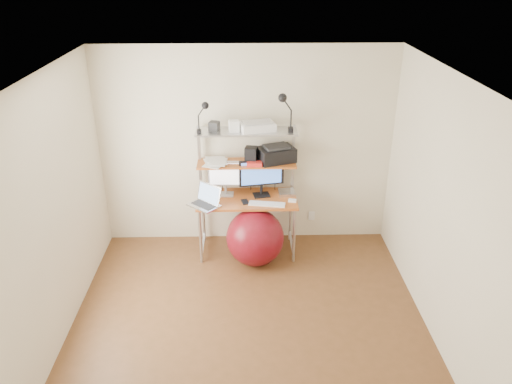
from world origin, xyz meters
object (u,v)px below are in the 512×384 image
laptop (206,201)px  printer (276,154)px  monitor_black (261,174)px  exercise_ball (255,237)px  monitor_silver (225,176)px

laptop → printer: printer is taller
laptop → monitor_black: bearing=62.7°
printer → exercise_ball: (-0.26, -0.43, -0.90)m
laptop → printer: (0.83, 0.32, 0.45)m
exercise_ball → monitor_black: bearing=76.2°
printer → monitor_silver: bearing=164.7°
printer → exercise_ball: 1.03m
monitor_silver → printer: printer is taller
printer → exercise_ball: size_ratio=0.71×
printer → laptop: bearing=-178.5°
monitor_silver → monitor_black: monitor_black is taller
monitor_black → exercise_ball: size_ratio=0.79×
monitor_black → printer: printer is taller
monitor_black → monitor_silver: bearing=166.0°
laptop → exercise_ball: 0.73m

